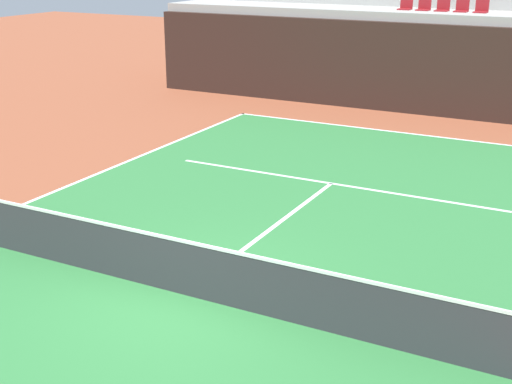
% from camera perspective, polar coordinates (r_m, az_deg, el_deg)
% --- Properties ---
extents(ground_plane, '(80.00, 80.00, 0.00)m').
position_cam_1_polar(ground_plane, '(11.54, -5.89, -8.34)').
color(ground_plane, brown).
extents(court_surface, '(11.00, 24.00, 0.01)m').
position_cam_1_polar(court_surface, '(11.54, -5.89, -8.32)').
color(court_surface, '#2D7238').
rests_on(court_surface, ground_plane).
extents(baseline_far, '(11.00, 0.10, 0.00)m').
position_cam_1_polar(baseline_far, '(21.87, 11.59, 4.79)').
color(baseline_far, white).
rests_on(baseline_far, court_surface).
extents(service_line_far, '(8.26, 0.10, 0.00)m').
position_cam_1_polar(service_line_far, '(16.80, 6.15, 0.70)').
color(service_line_far, white).
rests_on(service_line_far, court_surface).
extents(centre_service_line, '(0.10, 6.40, 0.00)m').
position_cam_1_polar(centre_service_line, '(14.05, 1.28, -2.97)').
color(centre_service_line, white).
rests_on(centre_service_line, court_surface).
extents(back_wall, '(20.81, 0.30, 3.00)m').
position_cam_1_polar(back_wall, '(24.24, 13.77, 9.63)').
color(back_wall, black).
rests_on(back_wall, ground_plane).
extents(stands_tier_lower, '(20.81, 2.40, 3.30)m').
position_cam_1_polar(stands_tier_lower, '(25.52, 14.57, 10.37)').
color(stands_tier_lower, '#9E9E99').
rests_on(stands_tier_lower, ground_plane).
extents(stands_tier_upper, '(20.81, 2.40, 4.23)m').
position_cam_1_polar(stands_tier_upper, '(27.78, 15.86, 11.91)').
color(stands_tier_upper, '#9E9E99').
rests_on(stands_tier_upper, ground_plane).
extents(seating_row_lower, '(3.01, 0.44, 0.44)m').
position_cam_1_polar(seating_row_lower, '(25.41, 14.97, 14.34)').
color(seating_row_lower, maroon).
rests_on(seating_row_lower, stands_tier_lower).
extents(tennis_net, '(11.08, 0.08, 1.07)m').
position_cam_1_polar(tennis_net, '(11.32, -5.98, -6.06)').
color(tennis_net, black).
rests_on(tennis_net, court_surface).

